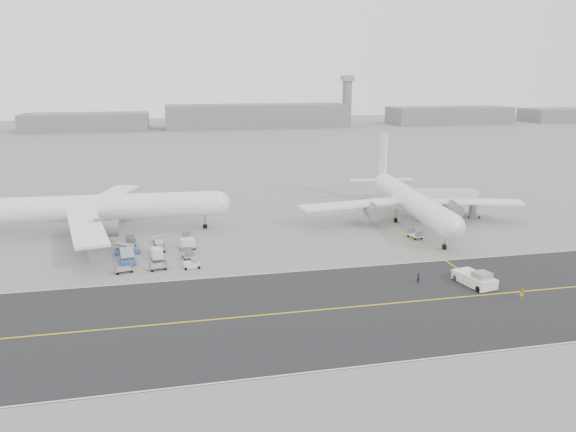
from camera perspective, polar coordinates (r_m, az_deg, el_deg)
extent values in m
plane|color=gray|center=(93.50, -1.54, -5.37)|extent=(700.00, 700.00, 0.00)
cube|color=#2B2B2D|center=(78.35, 4.65, -9.37)|extent=(220.00, 32.00, 0.02)
cube|color=gold|center=(78.34, 4.65, -9.35)|extent=(220.00, 0.30, 0.01)
cube|color=silver|center=(92.50, 1.78, -5.57)|extent=(220.00, 0.25, 0.01)
cube|color=silver|center=(64.96, 8.86, -14.70)|extent=(220.00, 0.25, 0.01)
cube|color=gold|center=(107.36, 13.88, -3.19)|extent=(0.30, 40.00, 0.01)
cylinder|color=slate|center=(370.82, 6.00, 11.35)|extent=(6.00, 6.00, 28.00)
cube|color=#97969B|center=(370.43, 6.07, 13.74)|extent=(7.00, 7.00, 3.50)
cylinder|color=white|center=(118.98, -18.16, 0.85)|extent=(45.68, 7.53, 5.21)
sphere|color=white|center=(117.63, -7.16, 1.30)|extent=(5.11, 5.11, 5.11)
cube|color=white|center=(106.17, -19.77, -1.19)|extent=(10.23, 25.55, 0.45)
cube|color=white|center=(132.54, -17.78, 1.89)|extent=(12.57, 25.49, 0.45)
cylinder|color=slate|center=(110.21, -18.21, -1.22)|extent=(5.70, 3.51, 3.23)
cylinder|color=slate|center=(128.34, -17.01, 0.97)|extent=(5.70, 3.51, 3.23)
cylinder|color=black|center=(118.72, -8.42, -1.03)|extent=(1.01, 0.55, 0.98)
cylinder|color=black|center=(117.41, -19.00, -1.84)|extent=(1.01, 0.55, 0.98)
cylinder|color=black|center=(123.37, -18.55, -1.05)|extent=(1.01, 0.55, 0.98)
cylinder|color=gray|center=(118.37, -8.45, -0.39)|extent=(0.36, 0.36, 2.74)
cylinder|color=white|center=(123.07, 12.49, 1.48)|extent=(9.06, 42.80, 4.88)
sphere|color=white|center=(103.82, 16.29, -1.08)|extent=(4.78, 4.78, 4.78)
cone|color=white|center=(143.81, 9.62, 3.55)|extent=(5.19, 8.69, 4.39)
cube|color=white|center=(143.25, 9.67, 6.24)|extent=(0.96, 4.69, 10.37)
cube|color=white|center=(143.39, 7.89, 3.64)|extent=(7.97, 3.09, 0.25)
cube|color=white|center=(145.77, 11.16, 3.68)|extent=(7.97, 3.09, 0.25)
cube|color=white|center=(120.61, 6.55, 1.17)|extent=(23.85, 8.51, 0.45)
cube|color=white|center=(128.90, 17.73, 1.43)|extent=(23.72, 12.74, 0.45)
cylinder|color=slate|center=(119.92, 8.63, 0.43)|extent=(3.52, 5.46, 3.02)
cylinder|color=slate|center=(125.70, 16.40, 0.64)|extent=(3.52, 5.46, 3.02)
cylinder|color=black|center=(107.32, 15.60, -3.02)|extent=(0.60, 1.10, 1.06)
cylinder|color=black|center=(124.61, 10.88, -0.40)|extent=(0.60, 1.10, 1.06)
cylinder|color=black|center=(126.49, 13.41, -0.32)|extent=(0.60, 1.10, 1.06)
cylinder|color=gray|center=(106.96, 15.64, -2.37)|extent=(0.36, 0.36, 2.56)
cube|color=white|center=(90.75, 18.40, -6.12)|extent=(4.43, 7.20, 1.52)
cube|color=#97969B|center=(89.32, 19.10, -5.72)|extent=(2.74, 2.57, 0.98)
cylinder|color=gray|center=(93.78, 16.73, -5.58)|extent=(0.69, 2.80, 0.17)
cylinder|color=black|center=(88.20, 18.80, -7.04)|extent=(0.61, 1.04, 0.98)
cylinder|color=black|center=(90.03, 20.15, -6.72)|extent=(0.61, 1.04, 0.98)
cylinder|color=black|center=(91.84, 16.65, -6.03)|extent=(0.61, 1.04, 0.98)
cylinder|color=black|center=(93.60, 17.99, -5.75)|extent=(0.61, 1.04, 0.98)
cylinder|color=gray|center=(133.07, 18.25, 0.77)|extent=(1.71, 1.71, 4.28)
cube|color=#97969B|center=(133.47, 18.19, 0.04)|extent=(3.34, 3.34, 0.75)
cube|color=silver|center=(130.41, 15.20, 1.99)|extent=(16.32, 6.56, 2.78)
cube|color=#97969B|center=(128.69, 11.88, 2.02)|extent=(2.03, 3.63, 3.21)
cylinder|color=black|center=(134.93, 18.52, 0.13)|extent=(0.46, 0.70, 0.64)
imported|color=black|center=(89.25, 13.11, -6.14)|extent=(0.71, 0.58, 1.69)
imported|color=yellow|center=(87.34, 22.60, -7.36)|extent=(0.84, 0.67, 1.65)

